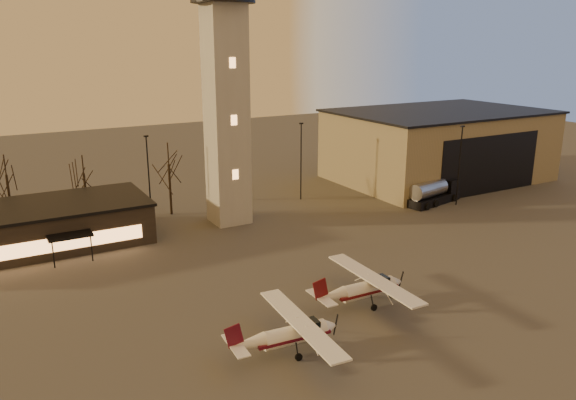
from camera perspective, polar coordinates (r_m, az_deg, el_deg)
The scene contains 9 objects.
ground at distance 41.99m, azimuth 11.23°, elevation -13.27°, with size 220.00×220.00×0.00m, color #484643.
control_tower at distance 62.51m, azimuth -6.38°, elevation 12.22°, with size 6.80×6.80×32.60m.
hangar at distance 87.52m, azimuth 15.03°, elevation 5.45°, with size 30.60×20.60×10.30m.
terminal at distance 62.08m, azimuth -25.73°, elevation -2.67°, with size 25.40×12.20×4.30m.
light_poles at distance 65.22m, azimuth -6.04°, elevation 2.67°, with size 58.50×12.25×10.14m.
tree_row at distance 68.89m, azimuth -19.73°, elevation 2.98°, with size 37.20×9.20×8.80m.
cessna_front at distance 45.67m, azimuth 8.26°, elevation -9.14°, with size 8.80×11.13×3.07m.
cessna_rear at distance 38.93m, azimuth 0.85°, elevation -13.72°, with size 8.58×10.83×2.98m.
fuel_truck at distance 74.36m, azimuth 14.56°, elevation 0.58°, with size 8.73×4.14×3.12m.
Camera 1 is at (-24.58, -27.34, 20.29)m, focal length 35.00 mm.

